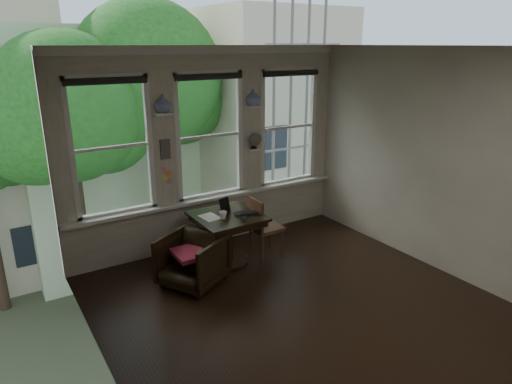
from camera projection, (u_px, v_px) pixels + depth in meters
ground at (296, 304)px, 5.55m from camera, size 4.50×4.50×0.00m
ceiling at (304, 46)px, 4.62m from camera, size 4.50×4.50×0.00m
wall_back at (209, 149)px, 6.89m from camera, size 4.50×0.00×4.50m
wall_front at (491, 266)px, 3.28m from camera, size 4.50×0.00×4.50m
wall_left at (93, 228)px, 3.94m from camera, size 0.00×4.50×4.50m
wall_right at (431, 160)px, 6.23m from camera, size 0.00×4.50×4.50m
window_left at (111, 147)px, 6.09m from camera, size 1.10×0.12×1.90m
window_center at (209, 136)px, 6.83m from camera, size 1.10×0.12×1.90m
window_right at (287, 127)px, 7.57m from camera, size 1.10×0.12×1.90m
shelf_left at (164, 114)px, 6.26m from camera, size 0.26×0.16×0.03m
shelf_right at (253, 106)px, 6.99m from camera, size 0.26×0.16×0.03m
intercom at (165, 149)px, 6.44m from camera, size 0.14×0.06×0.28m
sticky_notes at (166, 173)px, 6.55m from camera, size 0.16×0.01×0.24m
desk_fan at (254, 143)px, 7.16m from camera, size 0.20×0.20×0.24m
vase_left at (163, 104)px, 6.21m from camera, size 0.24×0.24×0.25m
vase_right at (253, 97)px, 6.95m from camera, size 0.24×0.24×0.25m
table at (228, 240)px, 6.45m from camera, size 0.90×0.90×0.75m
armchair_left at (192, 260)px, 5.91m from camera, size 1.02×1.01×0.68m
cushion_red at (192, 253)px, 5.88m from camera, size 0.45×0.45×0.06m
side_chair_right at (266, 227)px, 6.68m from camera, size 0.43×0.43×0.92m
laptop at (248, 214)px, 6.33m from camera, size 0.40×0.31×0.03m
mug at (223, 215)px, 6.19m from camera, size 0.14×0.14×0.10m
drinking_glass at (244, 218)px, 6.11m from camera, size 0.14×0.14×0.09m
tablet at (225, 206)px, 6.38m from camera, size 0.17×0.11×0.22m
papers at (210, 217)px, 6.26m from camera, size 0.25×0.32×0.00m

